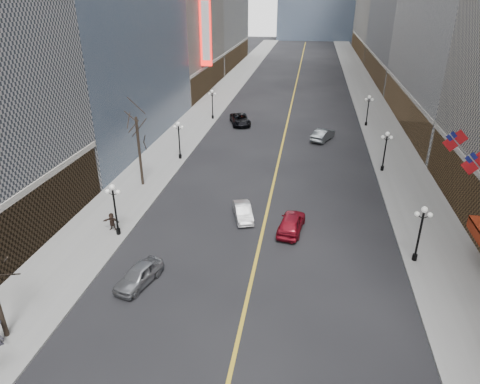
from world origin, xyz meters
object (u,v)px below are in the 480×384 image
(car_nb_near, at_px, (139,275))
(car_nb_mid, at_px, (243,212))
(streetlamp_west_1, at_px, (115,205))
(car_sb_far, at_px, (323,135))
(streetlamp_west_3, at_px, (212,101))
(car_nb_far, at_px, (240,120))
(streetlamp_east_1, at_px, (421,228))
(streetlamp_east_2, at_px, (385,147))
(car_sb_mid, at_px, (291,223))
(streetlamp_west_2, at_px, (179,136))
(streetlamp_east_3, at_px, (368,107))

(car_nb_near, relative_size, car_nb_mid, 1.05)
(streetlamp_west_1, height_order, car_sb_far, streetlamp_west_1)
(streetlamp_west_3, distance_m, car_nb_mid, 32.96)
(car_nb_far, bearing_deg, streetlamp_west_3, 137.33)
(streetlamp_east_1, height_order, car_nb_mid, streetlamp_east_1)
(car_nb_near, distance_m, car_sb_far, 36.42)
(streetlamp_west_1, bearing_deg, streetlamp_east_2, 37.33)
(streetlamp_east_1, height_order, car_sb_mid, streetlamp_east_1)
(streetlamp_west_2, height_order, car_sb_mid, streetlamp_west_2)
(car_nb_mid, bearing_deg, car_nb_far, 82.65)
(streetlamp_west_1, height_order, streetlamp_west_2, same)
(streetlamp_east_2, relative_size, car_sb_far, 0.93)
(streetlamp_west_1, xyz_separation_m, streetlamp_west_3, (0.00, 36.00, 0.00))
(car_nb_near, bearing_deg, car_nb_far, 105.18)
(streetlamp_east_3, relative_size, car_sb_far, 0.93)
(streetlamp_west_2, distance_m, streetlamp_west_3, 18.00)
(streetlamp_west_3, distance_m, car_nb_near, 42.16)
(car_nb_near, xyz_separation_m, car_nb_mid, (5.66, 10.51, -0.06))
(streetlamp_east_3, relative_size, streetlamp_west_3, 1.00)
(streetlamp_west_3, relative_size, car_nb_mid, 1.13)
(streetlamp_west_2, bearing_deg, car_sb_far, 30.68)
(streetlamp_west_2, distance_m, car_nb_mid, 16.74)
(streetlamp_east_2, relative_size, streetlamp_west_3, 1.00)
(streetlamp_east_2, height_order, car_sb_far, streetlamp_east_2)
(streetlamp_west_1, bearing_deg, car_nb_mid, 25.22)
(streetlamp_east_1, distance_m, streetlamp_east_3, 36.00)
(streetlamp_east_3, distance_m, car_sb_mid, 34.32)
(car_nb_near, relative_size, car_nb_far, 0.74)
(streetlamp_west_3, bearing_deg, streetlamp_west_2, -90.00)
(streetlamp_east_2, bearing_deg, car_sb_far, 122.72)
(streetlamp_east_1, bearing_deg, car_nb_far, 119.12)
(streetlamp_west_3, bearing_deg, streetlamp_east_2, -37.33)
(streetlamp_east_2, height_order, streetlamp_west_1, same)
(streetlamp_east_1, bearing_deg, streetlamp_west_3, 123.25)
(streetlamp_east_3, relative_size, car_nb_near, 1.08)
(car_nb_near, relative_size, car_sb_mid, 0.89)
(streetlamp_west_1, bearing_deg, car_sb_mid, 12.20)
(streetlamp_east_1, relative_size, car_nb_far, 0.80)
(car_nb_mid, bearing_deg, streetlamp_west_2, 109.06)
(car_nb_near, distance_m, car_sb_mid, 13.45)
(car_sb_mid, bearing_deg, streetlamp_east_1, 169.63)
(car_sb_mid, xyz_separation_m, car_sb_far, (2.91, 25.07, -0.01))
(streetlamp_east_1, bearing_deg, streetlamp_west_2, 142.67)
(car_sb_mid, bearing_deg, car_nb_near, 49.40)
(streetlamp_east_2, distance_m, car_nb_mid, 19.36)
(streetlamp_east_2, relative_size, car_sb_mid, 0.95)
(streetlamp_east_3, distance_m, car_nb_far, 19.09)
(streetlamp_west_1, height_order, car_nb_mid, streetlamp_west_1)
(streetlamp_east_3, bearing_deg, car_sb_far, -129.63)
(car_nb_far, bearing_deg, streetlamp_east_2, -58.18)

